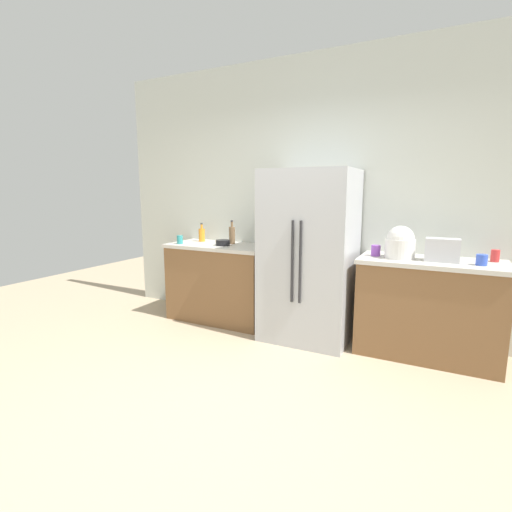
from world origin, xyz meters
The scene contains 14 objects.
ground_plane centered at (0.00, 0.00, 0.00)m, with size 10.13×10.13×0.00m, color tan.
kitchen_back_panel centered at (0.00, 2.04, 1.49)m, with size 5.06×0.10×2.97m, color silver.
counter_left centered at (-1.03, 1.68, 0.46)m, with size 1.23×0.62×0.91m.
counter_right centered at (1.23, 1.68, 0.46)m, with size 1.26×0.62×0.91m.
refrigerator centered at (0.09, 1.61, 0.87)m, with size 0.89×0.75×1.74m.
toaster centered at (1.31, 1.64, 1.02)m, with size 0.28×0.16×0.21m, color silver.
rice_cooker centered at (0.96, 1.64, 1.05)m, with size 0.27×0.27×0.30m.
bottle_a centered at (-0.93, 1.78, 1.02)m, with size 0.07×0.07×0.28m.
bottle_b centered at (-1.37, 1.81, 1.00)m, with size 0.08×0.08×0.23m.
cup_a centered at (1.61, 1.59, 0.96)m, with size 0.09×0.09×0.09m, color blue.
cup_b centered at (1.73, 1.83, 0.97)m, with size 0.07×0.07×0.11m, color red.
cup_c centered at (0.74, 1.68, 0.97)m, with size 0.09×0.09×0.10m, color purple.
cup_d centered at (-1.48, 1.51, 0.96)m, with size 0.07×0.07×0.10m, color teal.
bowl_a centered at (-0.96, 1.62, 0.95)m, with size 0.16×0.16×0.06m, color black.
Camera 1 is at (1.31, -2.02, 1.52)m, focal length 26.21 mm.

